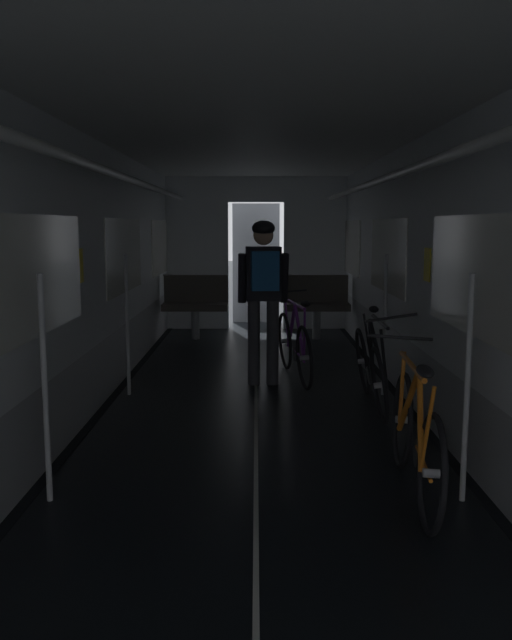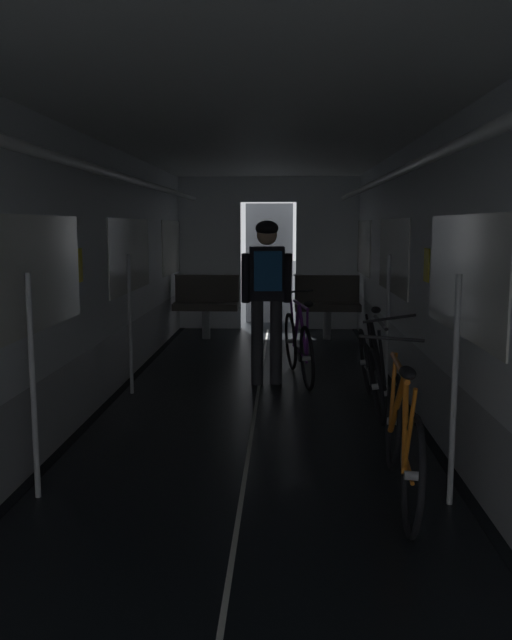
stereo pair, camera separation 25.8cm
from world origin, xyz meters
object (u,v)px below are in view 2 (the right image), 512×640
(bench_seat_far_left, at_px, (206,300))
(bench_seat_far_right, at_px, (327,301))
(person_cyclist_aisle, at_px, (267,284))
(bicycle_purple_in_aisle, at_px, (299,345))
(bicycle_black, at_px, (372,368))
(bicycle_orange, at_px, (402,438))

(bench_seat_far_left, relative_size, bench_seat_far_right, 1.00)
(person_cyclist_aisle, xyz_separation_m, bicycle_purple_in_aisle, (0.34, 0.27, -0.69))
(person_cyclist_aisle, bearing_deg, bicycle_purple_in_aisle, 38.12)
(bench_seat_far_right, distance_m, bicycle_purple_in_aisle, 2.72)
(bicycle_black, distance_m, bicycle_purple_in_aisle, 1.32)
(bench_seat_far_right, bearing_deg, bicycle_purple_in_aisle, -100.08)
(bicycle_orange, height_order, person_cyclist_aisle, person_cyclist_aisle)
(bicycle_black, relative_size, person_cyclist_aisle, 0.98)
(bench_seat_far_left, xyz_separation_m, bicycle_black, (1.97, -3.83, -0.19))
(bicycle_orange, height_order, bicycle_purple_in_aisle, bicycle_purple_in_aisle)
(bicycle_black, bearing_deg, person_cyclist_aisle, 138.16)
(bench_seat_far_left, bearing_deg, bench_seat_far_right, 0.00)
(bench_seat_far_right, xyz_separation_m, bicycle_purple_in_aisle, (-0.48, -2.67, -0.18))
(bench_seat_far_right, bearing_deg, bicycle_orange, -89.13)
(bicycle_orange, bearing_deg, bench_seat_far_left, 107.78)
(bench_seat_far_right, bearing_deg, bench_seat_far_left, 180.00)
(bicycle_black, relative_size, bicycle_purple_in_aisle, 1.01)
(person_cyclist_aisle, bearing_deg, bicycle_orange, -72.88)
(bicycle_black, distance_m, person_cyclist_aisle, 1.50)
(bench_seat_far_left, distance_m, person_cyclist_aisle, 3.14)
(bicycle_orange, bearing_deg, bicycle_purple_in_aisle, 99.96)
(bicycle_black, distance_m, bicycle_orange, 2.07)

